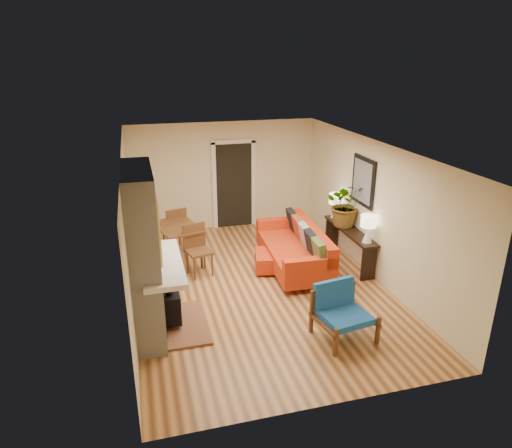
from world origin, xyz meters
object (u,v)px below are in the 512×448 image
at_px(ottoman, 274,260).
at_px(lamp_near, 368,226).
at_px(console_table, 350,236).
at_px(lamp_far, 336,202).
at_px(dining_table, 182,233).
at_px(blue_chair, 341,308).
at_px(houseplant, 347,204).
at_px(sofa, 297,248).

relative_size(ottoman, lamp_near, 1.60).
height_order(console_table, lamp_far, lamp_far).
bearing_deg(lamp_near, dining_table, 154.52).
distance_m(blue_chair, lamp_near, 2.19).
xyz_separation_m(console_table, houseplant, (-0.01, 0.22, 0.62)).
xyz_separation_m(lamp_near, houseplant, (-0.01, 0.93, 0.13)).
distance_m(sofa, ottoman, 0.54).
bearing_deg(houseplant, blue_chair, -116.38).
xyz_separation_m(ottoman, dining_table, (-1.72, 0.84, 0.45)).
xyz_separation_m(ottoman, console_table, (1.61, -0.04, 0.36)).
height_order(ottoman, blue_chair, blue_chair).
height_order(dining_table, houseplant, houseplant).
relative_size(sofa, ottoman, 2.77).
relative_size(sofa, houseplant, 2.55).
relative_size(blue_chair, lamp_far, 1.68).
height_order(sofa, dining_table, dining_table).
xyz_separation_m(sofa, lamp_far, (1.11, 0.70, 0.66)).
bearing_deg(blue_chair, console_table, 61.35).
bearing_deg(console_table, houseplant, 92.60).
height_order(sofa, lamp_far, lamp_far).
bearing_deg(houseplant, ottoman, -173.69).
height_order(dining_table, lamp_far, lamp_far).
distance_m(blue_chair, lamp_far, 3.43).
height_order(blue_chair, houseplant, houseplant).
distance_m(sofa, dining_table, 2.38).
xyz_separation_m(sofa, lamp_near, (1.11, -0.77, 0.66)).
xyz_separation_m(ottoman, houseplant, (1.60, 0.18, 0.98)).
relative_size(blue_chair, dining_table, 0.47).
relative_size(ottoman, houseplant, 0.92).
distance_m(dining_table, houseplant, 3.42).
bearing_deg(ottoman, console_table, -1.55).
relative_size(blue_chair, console_table, 0.49).
xyz_separation_m(lamp_far, houseplant, (-0.01, -0.54, 0.13)).
xyz_separation_m(dining_table, houseplant, (3.32, -0.66, 0.54)).
bearing_deg(blue_chair, lamp_near, 52.09).
xyz_separation_m(sofa, console_table, (1.11, -0.06, 0.17)).
bearing_deg(console_table, sofa, 176.71).
bearing_deg(lamp_far, ottoman, -155.98).
distance_m(sofa, blue_chair, 2.43).
bearing_deg(lamp_far, blue_chair, -112.46).
bearing_deg(houseplant, dining_table, 168.74).
height_order(console_table, lamp_near, lamp_near).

